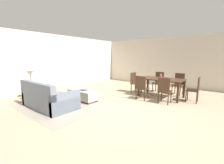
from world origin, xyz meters
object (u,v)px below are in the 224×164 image
(dining_chair_near_left, at_px, (141,86))
(dining_chair_head_west, at_px, (135,81))
(ottoman_table, at_px, (83,94))
(dining_chair_far_left, at_px, (159,81))
(table_lamp, at_px, (30,74))
(side_table, at_px, (32,88))
(dining_chair_near_right, at_px, (164,89))
(dining_chair_far_right, at_px, (179,83))
(book_on_ottoman, at_px, (83,90))
(vase_centerpiece, at_px, (161,76))
(couch, at_px, (48,98))
(dining_table, at_px, (161,81))
(dining_chair_head_east, at_px, (195,88))

(dining_chair_near_left, distance_m, dining_chair_head_west, 1.18)
(ottoman_table, height_order, dining_chair_far_left, dining_chair_far_left)
(table_lamp, bearing_deg, side_table, 153.43)
(dining_chair_near_right, bearing_deg, table_lamp, -146.59)
(dining_chair_far_right, height_order, book_on_ottoman, dining_chair_far_right)
(dining_chair_far_left, bearing_deg, table_lamp, -125.68)
(vase_centerpiece, bearing_deg, dining_chair_head_west, -179.69)
(dining_chair_far_right, distance_m, book_on_ottoman, 4.07)
(dining_chair_near_left, relative_size, vase_centerpiece, 4.84)
(side_table, distance_m, dining_chair_far_left, 5.40)
(couch, bearing_deg, dining_table, 56.41)
(couch, relative_size, dining_table, 1.14)
(dining_table, distance_m, dining_chair_head_west, 1.21)
(dining_chair_head_east, bearing_deg, book_on_ottoman, -144.09)
(ottoman_table, xyz_separation_m, side_table, (-1.53, -1.17, 0.24))
(table_lamp, bearing_deg, dining_chair_head_east, 36.01)
(dining_chair_near_left, bearing_deg, ottoman_table, -139.22)
(ottoman_table, distance_m, table_lamp, 2.07)
(dining_chair_head_east, relative_size, vase_centerpiece, 4.84)
(dining_table, height_order, dining_chair_head_east, dining_chair_head_east)
(dining_chair_near_left, distance_m, vase_centerpiece, 1.02)
(dining_chair_head_east, bearing_deg, dining_table, -178.97)
(ottoman_table, xyz_separation_m, dining_table, (2.08, 2.33, 0.45))
(dining_chair_near_right, height_order, vase_centerpiece, vase_centerpiece)
(dining_chair_head_east, bearing_deg, ottoman_table, -144.67)
(dining_table, xyz_separation_m, dining_chair_head_east, (1.23, 0.02, -0.15))
(couch, bearing_deg, dining_chair_far_right, 57.91)
(ottoman_table, relative_size, dining_chair_far_left, 1.27)
(couch, xyz_separation_m, dining_chair_far_left, (1.89, 4.43, 0.23))
(dining_chair_near_left, bearing_deg, dining_chair_head_east, 28.92)
(couch, distance_m, book_on_ottoman, 1.25)
(couch, height_order, dining_chair_near_right, dining_chair_near_right)
(dining_chair_far_right, bearing_deg, dining_chair_far_left, -179.44)
(vase_centerpiece, bearing_deg, book_on_ottoman, -130.63)
(side_table, xyz_separation_m, vase_centerpiece, (3.58, 3.49, 0.39))
(side_table, xyz_separation_m, dining_table, (3.61, 3.50, 0.21))
(dining_chair_far_left, height_order, dining_chair_far_right, same)
(dining_table, xyz_separation_m, dining_chair_near_right, (0.43, -0.83, -0.15))
(dining_table, xyz_separation_m, dining_chair_far_left, (-0.46, 0.89, -0.15))
(dining_chair_far_left, xyz_separation_m, dining_chair_far_right, (0.89, 0.01, 0.00))
(side_table, bearing_deg, dining_chair_far_left, 54.32)
(side_table, xyz_separation_m, book_on_ottoman, (1.58, 1.16, -0.05))
(side_table, bearing_deg, dining_chair_head_west, 55.41)
(dining_chair_near_left, bearing_deg, vase_centerpiece, 66.29)
(book_on_ottoman, bearing_deg, dining_chair_near_right, 31.51)
(dining_table, bearing_deg, dining_chair_near_left, -114.93)
(ottoman_table, xyz_separation_m, dining_chair_near_left, (1.67, 1.44, 0.29))
(ottoman_table, distance_m, book_on_ottoman, 0.19)
(dining_chair_head_west, distance_m, book_on_ottoman, 2.47)
(dining_table, distance_m, vase_centerpiece, 0.18)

